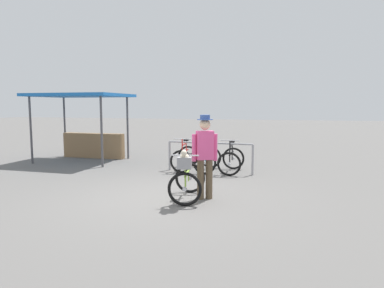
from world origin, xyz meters
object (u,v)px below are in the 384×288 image
at_px(racked_bike_red, 185,158).
at_px(racked_bike_teal, 208,159).
at_px(person_with_featured_bike, 205,153).
at_px(featured_bicycle, 187,177).
at_px(market_stall, 87,120).
at_px(racked_bike_black, 231,160).

height_order(racked_bike_red, racked_bike_teal, same).
bearing_deg(person_with_featured_bike, featured_bicycle, -142.98).
height_order(racked_bike_red, market_stall, market_stall).
distance_m(racked_bike_red, racked_bike_teal, 0.70).
bearing_deg(racked_bike_black, person_with_featured_bike, -91.38).
distance_m(racked_bike_black, featured_bicycle, 3.18).
xyz_separation_m(racked_bike_teal, person_with_featured_bike, (0.63, -2.95, 0.58)).
relative_size(racked_bike_black, person_with_featured_bike, 0.65).
xyz_separation_m(featured_bicycle, market_stall, (-4.93, 4.18, 0.91)).
distance_m(racked_bike_red, person_with_featured_bike, 3.31).
relative_size(featured_bicycle, market_stall, 0.40).
relative_size(person_with_featured_bike, market_stall, 0.55).
relative_size(featured_bicycle, person_with_featured_bike, 0.72).
relative_size(racked_bike_red, racked_bike_teal, 1.02).
bearing_deg(market_stall, racked_bike_black, -10.95).
bearing_deg(market_stall, featured_bicycle, -40.35).
distance_m(racked_bike_teal, racked_bike_black, 0.70).
relative_size(racked_bike_teal, racked_bike_black, 1.01).
height_order(racked_bike_teal, market_stall, market_stall).
distance_m(featured_bicycle, market_stall, 6.53).
relative_size(racked_bike_red, racked_bike_black, 1.04).
relative_size(racked_bike_red, market_stall, 0.37).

